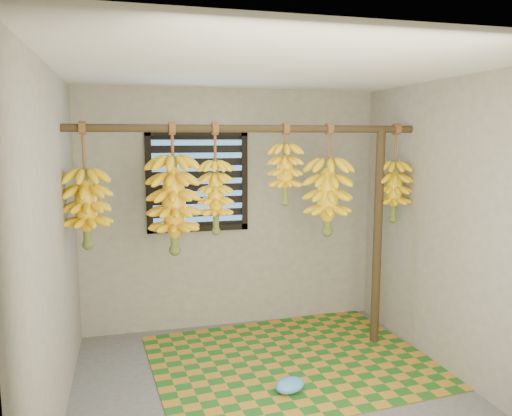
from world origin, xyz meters
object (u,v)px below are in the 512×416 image
object	(u,v)px
plastic_bag	(290,385)
banana_bunch_d	(285,174)
support_post	(377,239)
banana_bunch_c	(216,197)
banana_bunch_b	(174,205)
woven_mat	(292,360)
banana_bunch_a	(86,208)
banana_bunch_e	(328,197)
banana_bunch_f	(394,191)

from	to	relation	value
plastic_bag	banana_bunch_d	world-z (taller)	banana_bunch_d
support_post	banana_bunch_d	world-z (taller)	banana_bunch_d
banana_bunch_c	banana_bunch_d	distance (m)	0.63
support_post	banana_bunch_b	bearing A→B (deg)	180.00
support_post	banana_bunch_c	bearing A→B (deg)	-180.00
woven_mat	banana_bunch_c	size ratio (longest dim) A/B	2.53
banana_bunch_d	support_post	bearing A→B (deg)	0.00
banana_bunch_a	banana_bunch_d	world-z (taller)	same
banana_bunch_d	banana_bunch_e	size ratio (longest dim) A/B	0.72
banana_bunch_e	banana_bunch_f	xyz separation A→B (m)	(0.65, -0.00, 0.03)
support_post	banana_bunch_e	world-z (taller)	banana_bunch_e
plastic_bag	banana_bunch_a	xyz separation A→B (m)	(-1.46, 0.71, 1.31)
plastic_bag	banana_bunch_a	size ratio (longest dim) A/B	0.26
banana_bunch_c	plastic_bag	bearing A→B (deg)	-58.91
support_post	banana_bunch_b	distance (m)	1.90
banana_bunch_b	banana_bunch_d	size ratio (longest dim) A/B	1.53
banana_bunch_b	banana_bunch_f	distance (m)	2.01
banana_bunch_a	banana_bunch_b	size ratio (longest dim) A/B	0.92
banana_bunch_d	banana_bunch_f	size ratio (longest dim) A/B	0.79
banana_bunch_c	banana_bunch_d	bearing A→B (deg)	0.00
woven_mat	banana_bunch_b	distance (m)	1.69
banana_bunch_d	banana_bunch_f	world-z (taller)	same
banana_bunch_f	banana_bunch_a	bearing A→B (deg)	180.00
plastic_bag	banana_bunch_f	world-z (taller)	banana_bunch_f
support_post	banana_bunch_b	world-z (taller)	banana_bunch_b
banana_bunch_b	banana_bunch_e	size ratio (longest dim) A/B	1.09
banana_bunch_d	banana_bunch_e	bearing A→B (deg)	0.00
banana_bunch_c	banana_bunch_d	xyz separation A→B (m)	(0.61, 0.00, 0.18)
banana_bunch_e	banana_bunch_c	bearing A→B (deg)	-180.00
plastic_bag	banana_bunch_a	world-z (taller)	banana_bunch_a
woven_mat	banana_bunch_c	bearing A→B (deg)	162.22
support_post	banana_bunch_a	world-z (taller)	banana_bunch_a
banana_bunch_a	banana_bunch_f	size ratio (longest dim) A/B	1.10
woven_mat	banana_bunch_c	distance (m)	1.57
banana_bunch_b	banana_bunch_c	world-z (taller)	same
banana_bunch_a	banana_bunch_b	xyz separation A→B (m)	(0.68, 0.00, 0.00)
banana_bunch_a	banana_bunch_b	world-z (taller)	same
plastic_bag	banana_bunch_c	xyz separation A→B (m)	(-0.43, 0.71, 1.37)
plastic_bag	banana_bunch_d	distance (m)	1.72
woven_mat	plastic_bag	bearing A→B (deg)	-110.14
plastic_bag	banana_bunch_f	xyz separation A→B (m)	(1.23, 0.71, 1.38)
banana_bunch_b	banana_bunch_c	xyz separation A→B (m)	(0.35, -0.00, 0.06)
woven_mat	banana_bunch_e	size ratio (longest dim) A/B	2.40
woven_mat	banana_bunch_d	size ratio (longest dim) A/B	3.35
support_post	banana_bunch_c	xyz separation A→B (m)	(-1.51, -0.00, 0.44)
plastic_bag	banana_bunch_e	xyz separation A→B (m)	(0.58, 0.71, 1.34)
banana_bunch_a	banana_bunch_c	size ratio (longest dim) A/B	1.06
banana_bunch_b	banana_bunch_d	world-z (taller)	same
plastic_bag	banana_bunch_f	distance (m)	1.98
banana_bunch_b	banana_bunch_d	bearing A→B (deg)	-0.00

